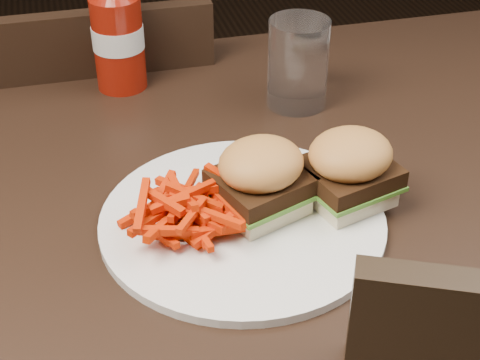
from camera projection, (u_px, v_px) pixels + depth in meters
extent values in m
cube|color=black|center=(196.00, 209.00, 0.83)|extent=(1.20, 0.80, 0.04)
cube|color=black|center=(100.00, 187.00, 1.38)|extent=(0.39, 0.39, 0.04)
cylinder|color=white|center=(242.00, 220.00, 0.77)|extent=(0.30, 0.30, 0.01)
cube|color=beige|center=(260.00, 201.00, 0.77)|extent=(0.10, 0.10, 0.02)
cube|color=beige|center=(347.00, 191.00, 0.78)|extent=(0.10, 0.09, 0.02)
cylinder|color=maroon|center=(119.00, 46.00, 0.99)|extent=(0.08, 0.08, 0.14)
cylinder|color=white|center=(298.00, 66.00, 0.95)|extent=(0.10, 0.10, 0.12)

